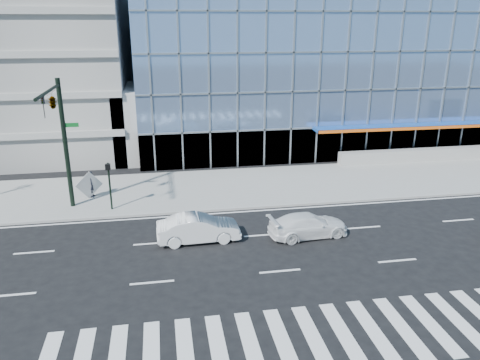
% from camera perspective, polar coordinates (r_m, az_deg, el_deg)
% --- Properties ---
extents(ground, '(160.00, 160.00, 0.00)m').
position_cam_1_polar(ground, '(26.17, 2.70, -6.74)').
color(ground, black).
rests_on(ground, ground).
extents(sidewalk, '(120.00, 8.00, 0.15)m').
position_cam_1_polar(sidewalk, '(33.40, -0.24, -0.79)').
color(sidewalk, gray).
rests_on(sidewalk, ground).
extents(theatre_building, '(42.00, 26.00, 15.00)m').
position_cam_1_polar(theatre_building, '(52.80, 11.94, 14.31)').
color(theatre_building, '#7898C8').
rests_on(theatre_building, ground).
extents(ramp_block, '(6.00, 8.00, 6.00)m').
position_cam_1_polar(ramp_block, '(41.87, -10.76, 7.07)').
color(ramp_block, gray).
rests_on(ramp_block, ground).
extents(traffic_signal, '(1.14, 5.74, 8.00)m').
position_cam_1_polar(traffic_signal, '(28.66, -21.44, 7.23)').
color(traffic_signal, black).
rests_on(traffic_signal, sidewalk).
extents(ped_signal_post, '(0.30, 0.33, 3.00)m').
position_cam_1_polar(ped_signal_post, '(29.61, -15.67, 0.11)').
color(ped_signal_post, black).
rests_on(ped_signal_post, sidewalk).
extents(white_suv, '(4.61, 2.27, 1.29)m').
position_cam_1_polar(white_suv, '(26.08, 8.31, -5.47)').
color(white_suv, white).
rests_on(white_suv, ground).
extents(white_sedan, '(4.49, 1.69, 1.47)m').
position_cam_1_polar(white_sedan, '(25.31, -5.09, -5.89)').
color(white_sedan, white).
rests_on(white_sedan, ground).
extents(pedestrian, '(0.45, 0.66, 1.76)m').
position_cam_1_polar(pedestrian, '(32.52, -17.60, -0.48)').
color(pedestrian, black).
rests_on(pedestrian, sidewalk).
extents(tilted_panel, '(1.66, 0.88, 1.83)m').
position_cam_1_polar(tilted_panel, '(32.31, -17.92, -0.57)').
color(tilted_panel, '#A7A7A7').
rests_on(tilted_panel, sidewalk).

